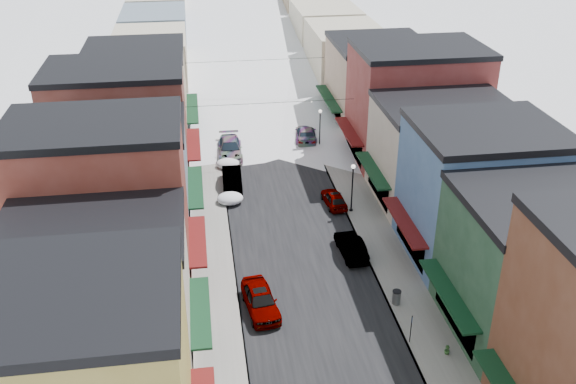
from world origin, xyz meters
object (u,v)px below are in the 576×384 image
object	(u,v)px
car_green_sedan	(351,246)
streetlamp_near	(352,182)
car_silver_sedan	(260,300)
car_dark_hatch	(232,180)
trash_can	(396,297)

from	to	relation	value
car_green_sedan	streetlamp_near	xyz separation A→B (m)	(1.57, 6.57, 2.15)
car_silver_sedan	car_dark_hatch	xyz separation A→B (m)	(-0.65, 18.48, -0.03)
car_dark_hatch	trash_can	bearing A→B (deg)	-61.58
car_dark_hatch	car_green_sedan	distance (m)	15.12
car_dark_hatch	car_green_sedan	size ratio (longest dim) A/B	1.09
streetlamp_near	car_green_sedan	bearing A→B (deg)	-103.43
trash_can	streetlamp_near	bearing A→B (deg)	90.08
car_silver_sedan	car_green_sedan	size ratio (longest dim) A/B	1.09
car_silver_sedan	trash_can	bearing A→B (deg)	-12.49
trash_can	streetlamp_near	size ratio (longest dim) A/B	0.23
car_silver_sedan	car_green_sedan	xyz separation A→B (m)	(7.60, 5.80, -0.10)
car_green_sedan	trash_can	xyz separation A→B (m)	(1.59, -6.60, -0.07)
car_dark_hatch	trash_can	distance (m)	21.64
car_green_sedan	car_silver_sedan	bearing A→B (deg)	33.95
car_silver_sedan	trash_can	world-z (taller)	car_silver_sedan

